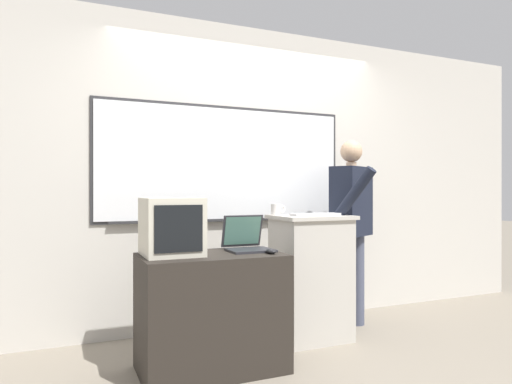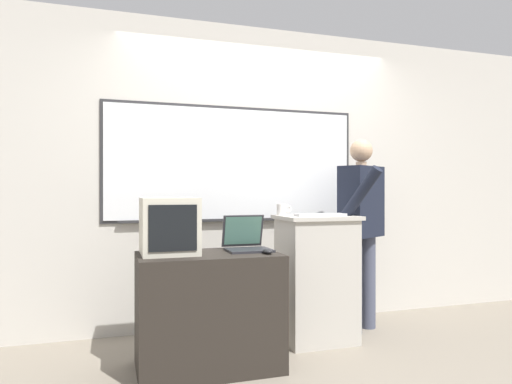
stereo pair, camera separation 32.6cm
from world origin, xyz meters
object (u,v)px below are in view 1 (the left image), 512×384
object	(u,v)px
wireless_keyboard	(315,214)
person_presenter	(352,220)
computer_mouse_by_laptop	(271,251)
coffee_mug	(276,209)
laptop	(247,241)
crt_monitor	(171,226)
side_desk	(212,312)
lectern_podium	(311,277)

from	to	relation	value
wireless_keyboard	person_presenter	bearing A→B (deg)	20.79
computer_mouse_by_laptop	coffee_mug	bearing A→B (deg)	61.24
laptop	crt_monitor	world-z (taller)	crt_monitor
wireless_keyboard	crt_monitor	world-z (taller)	crt_monitor
person_presenter	wireless_keyboard	bearing A→B (deg)	172.28
person_presenter	side_desk	bearing A→B (deg)	168.04
side_desk	coffee_mug	xyz separation A→B (m)	(0.71, 0.48, 0.65)
person_presenter	laptop	world-z (taller)	person_presenter
side_desk	person_presenter	size ratio (longest dim) A/B	0.57
lectern_podium	crt_monitor	distance (m)	1.30
lectern_podium	coffee_mug	size ratio (longest dim) A/B	7.74
side_desk	coffee_mug	world-z (taller)	coffee_mug
laptop	wireless_keyboard	bearing A→B (deg)	12.75
side_desk	person_presenter	world-z (taller)	person_presenter
laptop	wireless_keyboard	xyz separation A→B (m)	(0.65, 0.15, 0.17)
coffee_mug	crt_monitor	bearing A→B (deg)	-156.38
lectern_podium	wireless_keyboard	size ratio (longest dim) A/B	2.44
computer_mouse_by_laptop	coffee_mug	size ratio (longest dim) A/B	0.78
wireless_keyboard	computer_mouse_by_laptop	bearing A→B (deg)	-146.05
coffee_mug	person_presenter	bearing A→B (deg)	-4.98
laptop	coffee_mug	size ratio (longest dim) A/B	2.45
side_desk	laptop	size ratio (longest dim) A/B	2.98
lectern_podium	crt_monitor	size ratio (longest dim) A/B	2.46
side_desk	crt_monitor	world-z (taller)	crt_monitor
lectern_podium	side_desk	xyz separation A→B (m)	(-0.94, -0.30, -0.11)
laptop	computer_mouse_by_laptop	bearing A→B (deg)	-71.55
wireless_keyboard	laptop	bearing A→B (deg)	-167.25
crt_monitor	lectern_podium	bearing A→B (deg)	11.59
lectern_podium	wireless_keyboard	xyz separation A→B (m)	(0.01, -0.06, 0.50)
lectern_podium	crt_monitor	world-z (taller)	crt_monitor
laptop	coffee_mug	distance (m)	0.61
crt_monitor	side_desk	bearing A→B (deg)	-12.87
wireless_keyboard	coffee_mug	size ratio (longest dim) A/B	3.17
side_desk	person_presenter	distance (m)	1.58
lectern_podium	laptop	distance (m)	0.76
computer_mouse_by_laptop	crt_monitor	size ratio (longest dim) A/B	0.25
laptop	side_desk	bearing A→B (deg)	-162.18
coffee_mug	lectern_podium	bearing A→B (deg)	-38.77
lectern_podium	laptop	world-z (taller)	laptop
side_desk	laptop	xyz separation A→B (m)	(0.29, 0.09, 0.45)
person_presenter	crt_monitor	world-z (taller)	person_presenter
side_desk	coffee_mug	bearing A→B (deg)	34.04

